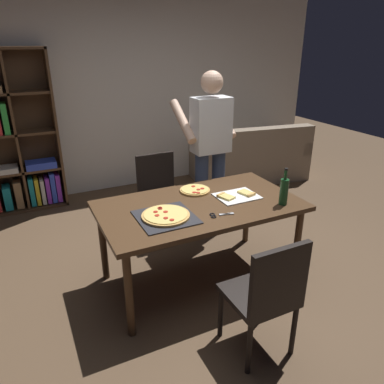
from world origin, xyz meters
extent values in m
plane|color=brown|center=(0.00, 0.00, 0.00)|extent=(12.00, 12.00, 0.00)
cube|color=silver|center=(0.00, 2.60, 1.40)|extent=(6.40, 0.10, 2.80)
cube|color=#4C331E|center=(0.00, 0.00, 0.73)|extent=(1.68, 0.94, 0.04)
cylinder|color=#4C331E|center=(-0.76, -0.39, 0.35)|extent=(0.06, 0.06, 0.71)
cylinder|color=#4C331E|center=(0.76, -0.39, 0.35)|extent=(0.06, 0.06, 0.71)
cylinder|color=#4C331E|center=(-0.76, 0.39, 0.35)|extent=(0.06, 0.06, 0.71)
cylinder|color=#4C331E|center=(0.76, 0.39, 0.35)|extent=(0.06, 0.06, 0.71)
cube|color=black|center=(0.00, -0.87, 0.43)|extent=(0.42, 0.42, 0.04)
cube|color=black|center=(0.00, -1.06, 0.68)|extent=(0.42, 0.04, 0.45)
cylinder|color=black|center=(0.18, -0.69, 0.21)|extent=(0.04, 0.04, 0.41)
cylinder|color=black|center=(-0.18, -0.69, 0.21)|extent=(0.04, 0.04, 0.41)
cylinder|color=black|center=(0.18, -1.05, 0.21)|extent=(0.04, 0.04, 0.41)
cylinder|color=black|center=(-0.18, -1.05, 0.21)|extent=(0.04, 0.04, 0.41)
cube|color=black|center=(0.00, 0.87, 0.43)|extent=(0.42, 0.42, 0.04)
cube|color=black|center=(0.00, 1.06, 0.68)|extent=(0.42, 0.04, 0.45)
cylinder|color=black|center=(-0.18, 0.69, 0.21)|extent=(0.04, 0.04, 0.41)
cylinder|color=black|center=(0.18, 0.69, 0.21)|extent=(0.04, 0.04, 0.41)
cylinder|color=black|center=(-0.18, 1.05, 0.21)|extent=(0.04, 0.04, 0.41)
cylinder|color=black|center=(0.18, 1.05, 0.21)|extent=(0.04, 0.04, 0.41)
cube|color=gray|center=(1.90, 2.05, 0.20)|extent=(1.80, 1.08, 0.40)
cube|color=gray|center=(1.85, 1.73, 0.62)|extent=(1.71, 0.44, 0.45)
cube|color=gray|center=(2.66, 1.94, 0.50)|extent=(0.28, 0.86, 0.20)
cube|color=gray|center=(1.14, 2.16, 0.50)|extent=(0.28, 0.86, 0.20)
cube|color=#513823|center=(-0.83, 2.35, 0.97)|extent=(0.03, 0.35, 1.95)
cube|color=#513823|center=(-1.52, 2.35, 0.01)|extent=(1.40, 0.35, 0.03)
cube|color=#513823|center=(-1.52, 2.35, 0.50)|extent=(1.34, 0.29, 0.03)
cube|color=#513823|center=(-1.29, 2.35, 0.97)|extent=(0.03, 0.29, 1.89)
cube|color=teal|center=(-1.52, 2.33, 0.19)|extent=(0.09, 0.22, 0.29)
cube|color=olive|center=(-1.39, 2.33, 0.22)|extent=(0.09, 0.22, 0.34)
cube|color=teal|center=(-1.23, 2.33, 0.23)|extent=(0.06, 0.22, 0.36)
cube|color=yellow|center=(-1.17, 2.33, 0.22)|extent=(0.05, 0.22, 0.35)
cube|color=silver|center=(-1.10, 2.33, 0.21)|extent=(0.05, 0.22, 0.32)
cube|color=purple|center=(-1.04, 2.33, 0.22)|extent=(0.05, 0.22, 0.34)
cube|color=blue|center=(-0.97, 2.33, 0.24)|extent=(0.06, 0.22, 0.39)
cube|color=purple|center=(-0.91, 2.33, 0.23)|extent=(0.05, 0.22, 0.36)
cube|color=silver|center=(-1.52, 2.33, 0.55)|extent=(0.36, 0.25, 0.07)
cube|color=blue|center=(-1.07, 2.33, 0.56)|extent=(0.36, 0.25, 0.08)
cube|color=green|center=(-1.37, 2.33, 1.17)|extent=(0.06, 0.22, 0.35)
cylinder|color=#38476B|center=(0.59, 0.72, 0.47)|extent=(0.14, 0.14, 0.95)
cylinder|color=#38476B|center=(0.39, 0.72, 0.47)|extent=(0.14, 0.14, 0.95)
cube|color=white|center=(0.49, 0.72, 1.23)|extent=(0.38, 0.22, 0.55)
sphere|color=#E0B293|center=(0.49, 0.72, 1.64)|extent=(0.22, 0.22, 0.22)
cylinder|color=#E0B293|center=(0.72, 0.90, 1.25)|extent=(0.09, 0.50, 0.39)
cylinder|color=#E0B293|center=(0.26, 0.90, 1.25)|extent=(0.09, 0.50, 0.39)
cube|color=#2D2D33|center=(-0.36, -0.12, 0.76)|extent=(0.43, 0.43, 0.01)
cylinder|color=tan|center=(-0.36, -0.12, 0.77)|extent=(0.37, 0.37, 0.02)
cylinder|color=#EACC6B|center=(-0.36, -0.12, 0.78)|extent=(0.34, 0.34, 0.01)
cylinder|color=#B22819|center=(-0.38, -0.19, 0.79)|extent=(0.04, 0.04, 0.00)
cylinder|color=#B22819|center=(-0.41, -0.05, 0.79)|extent=(0.04, 0.04, 0.00)
cylinder|color=#B22819|center=(-0.34, -0.09, 0.79)|extent=(0.04, 0.04, 0.00)
cylinder|color=#B22819|center=(-0.36, 0.00, 0.79)|extent=(0.04, 0.04, 0.00)
cylinder|color=#B22819|center=(-0.36, -0.02, 0.79)|extent=(0.04, 0.04, 0.00)
cylinder|color=#B22819|center=(-0.43, -0.12, 0.79)|extent=(0.04, 0.04, 0.00)
cylinder|color=#B22819|center=(-0.35, -0.24, 0.79)|extent=(0.04, 0.04, 0.00)
cube|color=white|center=(0.36, -0.01, 0.76)|extent=(0.36, 0.28, 0.01)
cube|color=#EACC6B|center=(0.45, -0.01, 0.77)|extent=(0.12, 0.16, 0.02)
cube|color=tan|center=(0.47, -0.07, 0.77)|extent=(0.09, 0.04, 0.02)
cube|color=#EACC6B|center=(0.25, -0.01, 0.77)|extent=(0.13, 0.16, 0.02)
cube|color=tan|center=(0.23, 0.05, 0.77)|extent=(0.09, 0.05, 0.02)
cylinder|color=#194723|center=(0.62, -0.31, 0.86)|extent=(0.07, 0.07, 0.22)
cylinder|color=#194723|center=(0.62, -0.31, 1.01)|extent=(0.03, 0.03, 0.08)
cylinder|color=black|center=(0.62, -0.31, 1.06)|extent=(0.03, 0.03, 0.02)
cube|color=silver|center=(0.09, -0.28, 0.76)|extent=(0.12, 0.02, 0.01)
cube|color=silver|center=(0.09, -0.28, 0.76)|extent=(0.12, 0.05, 0.01)
torus|color=black|center=(-0.01, -0.23, 0.76)|extent=(0.05, 0.05, 0.01)
torus|color=black|center=(-0.02, -0.27, 0.76)|extent=(0.05, 0.05, 0.01)
cylinder|color=tan|center=(0.08, 0.26, 0.76)|extent=(0.27, 0.27, 0.02)
cylinder|color=#EACC6B|center=(0.08, 0.26, 0.77)|extent=(0.25, 0.25, 0.01)
cylinder|color=#B22819|center=(0.10, 0.23, 0.78)|extent=(0.04, 0.04, 0.00)
cylinder|color=#B22819|center=(0.07, 0.16, 0.78)|extent=(0.04, 0.04, 0.00)
cylinder|color=#B22819|center=(0.04, 0.18, 0.78)|extent=(0.04, 0.04, 0.00)
cylinder|color=#B22819|center=(0.15, 0.23, 0.78)|extent=(0.04, 0.04, 0.00)
cylinder|color=#B22819|center=(0.10, 0.32, 0.78)|extent=(0.04, 0.04, 0.00)
camera|label=1|loc=(-1.28, -2.47, 2.02)|focal=34.18mm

